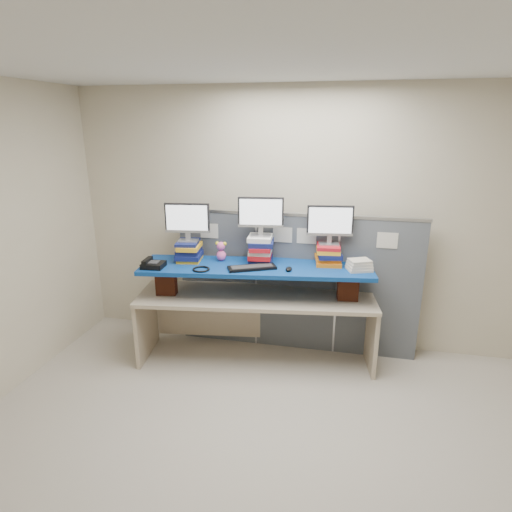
% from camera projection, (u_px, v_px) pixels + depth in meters
% --- Properties ---
extents(room, '(5.00, 4.00, 2.80)m').
position_uv_depth(room, '(264.00, 288.00, 2.75)').
color(room, beige).
rests_on(room, ground).
extents(cubicle_partition, '(2.60, 0.06, 1.53)m').
position_uv_depth(cubicle_partition, '(296.00, 282.00, 4.60)').
color(cubicle_partition, '#484D55').
rests_on(cubicle_partition, ground).
extents(desk, '(2.47, 1.02, 0.73)m').
position_uv_depth(desk, '(256.00, 308.00, 4.42)').
color(desk, tan).
rests_on(desk, ground).
extents(brick_pier_left, '(0.21, 0.14, 0.28)m').
position_uv_depth(brick_pier_left, '(166.00, 281.00, 4.35)').
color(brick_pier_left, maroon).
rests_on(brick_pier_left, desk).
extents(brick_pier_right, '(0.21, 0.14, 0.28)m').
position_uv_depth(brick_pier_right, '(348.00, 287.00, 4.22)').
color(brick_pier_right, maroon).
rests_on(brick_pier_right, desk).
extents(blue_board, '(2.36, 0.88, 0.04)m').
position_uv_depth(blue_board, '(256.00, 267.00, 4.29)').
color(blue_board, navy).
rests_on(blue_board, brick_pier_left).
extents(book_stack_left, '(0.29, 0.34, 0.20)m').
position_uv_depth(book_stack_left, '(189.00, 251.00, 4.41)').
color(book_stack_left, yellow).
rests_on(book_stack_left, blue_board).
extents(book_stack_center, '(0.28, 0.33, 0.27)m').
position_uv_depth(book_stack_center, '(261.00, 249.00, 4.35)').
color(book_stack_center, '#121B52').
rests_on(book_stack_center, blue_board).
extents(book_stack_right, '(0.30, 0.32, 0.20)m').
position_uv_depth(book_stack_right, '(328.00, 254.00, 4.31)').
color(book_stack_right, orange).
rests_on(book_stack_right, blue_board).
extents(monitor_left, '(0.45, 0.15, 0.40)m').
position_uv_depth(monitor_left, '(187.00, 220.00, 4.32)').
color(monitor_left, '#9E9FA3').
rests_on(monitor_left, book_stack_left).
extents(monitor_center, '(0.45, 0.15, 0.40)m').
position_uv_depth(monitor_center, '(261.00, 214.00, 4.24)').
color(monitor_center, '#9E9FA3').
rests_on(monitor_center, book_stack_center).
extents(monitor_right, '(0.45, 0.15, 0.40)m').
position_uv_depth(monitor_right, '(330.00, 223.00, 4.21)').
color(monitor_right, '#9E9FA3').
rests_on(monitor_right, book_stack_right).
extents(keyboard, '(0.49, 0.34, 0.03)m').
position_uv_depth(keyboard, '(252.00, 268.00, 4.18)').
color(keyboard, black).
rests_on(keyboard, blue_board).
extents(mouse, '(0.09, 0.12, 0.03)m').
position_uv_depth(mouse, '(289.00, 269.00, 4.13)').
color(mouse, black).
rests_on(mouse, blue_board).
extents(desk_phone, '(0.22, 0.20, 0.09)m').
position_uv_depth(desk_phone, '(153.00, 264.00, 4.21)').
color(desk_phone, black).
rests_on(desk_phone, blue_board).
extents(headset, '(0.19, 0.19, 0.02)m').
position_uv_depth(headset, '(201.00, 269.00, 4.14)').
color(headset, black).
rests_on(headset, blue_board).
extents(plush_toy, '(0.12, 0.09, 0.20)m').
position_uv_depth(plush_toy, '(221.00, 251.00, 4.40)').
color(plush_toy, pink).
rests_on(plush_toy, blue_board).
extents(binder_stack, '(0.27, 0.25, 0.11)m').
position_uv_depth(binder_stack, '(359.00, 265.00, 4.13)').
color(binder_stack, beige).
rests_on(binder_stack, blue_board).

